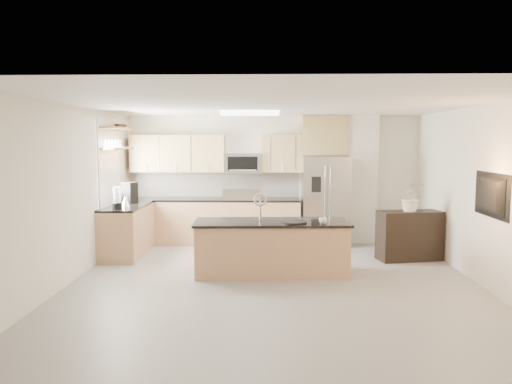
{
  "coord_description": "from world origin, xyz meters",
  "views": [
    {
      "loc": [
        -0.07,
        -7.1,
        2.11
      ],
      "look_at": [
        -0.29,
        1.3,
        1.22
      ],
      "focal_mm": 35.0,
      "sensor_mm": 36.0,
      "label": 1
    }
  ],
  "objects_px": {
    "refrigerator": "(325,201)",
    "kettle": "(125,201)",
    "range": "(243,220)",
    "island": "(272,247)",
    "blender": "(117,200)",
    "coffee_maker": "(130,193)",
    "credenza": "(409,236)",
    "microwave": "(243,163)",
    "cup": "(323,221)",
    "flower_vase": "(412,190)",
    "platter": "(294,222)",
    "television": "(485,195)",
    "bowl": "(122,125)"
  },
  "relations": [
    {
      "from": "refrigerator",
      "to": "bowl",
      "type": "relative_size",
      "value": 5.17
    },
    {
      "from": "microwave",
      "to": "cup",
      "type": "height_order",
      "value": "microwave"
    },
    {
      "from": "microwave",
      "to": "island",
      "type": "distance_m",
      "value": 2.76
    },
    {
      "from": "microwave",
      "to": "bowl",
      "type": "distance_m",
      "value": 2.49
    },
    {
      "from": "refrigerator",
      "to": "blender",
      "type": "relative_size",
      "value": 4.68
    },
    {
      "from": "range",
      "to": "island",
      "type": "relative_size",
      "value": 0.47
    },
    {
      "from": "credenza",
      "to": "coffee_maker",
      "type": "xyz_separation_m",
      "value": [
        -5.09,
        0.56,
        0.67
      ]
    },
    {
      "from": "kettle",
      "to": "bowl",
      "type": "height_order",
      "value": "bowl"
    },
    {
      "from": "microwave",
      "to": "cup",
      "type": "distance_m",
      "value": 3.07
    },
    {
      "from": "island",
      "to": "kettle",
      "type": "relative_size",
      "value": 10.98
    },
    {
      "from": "refrigerator",
      "to": "kettle",
      "type": "distance_m",
      "value": 3.89
    },
    {
      "from": "credenza",
      "to": "flower_vase",
      "type": "bearing_deg",
      "value": -103.5
    },
    {
      "from": "flower_vase",
      "to": "television",
      "type": "relative_size",
      "value": 0.7
    },
    {
      "from": "platter",
      "to": "bowl",
      "type": "bearing_deg",
      "value": 150.23
    },
    {
      "from": "blender",
      "to": "television",
      "type": "relative_size",
      "value": 0.35
    },
    {
      "from": "island",
      "to": "kettle",
      "type": "distance_m",
      "value": 2.85
    },
    {
      "from": "credenza",
      "to": "blender",
      "type": "xyz_separation_m",
      "value": [
        -5.07,
        -0.28,
        0.65
      ]
    },
    {
      "from": "microwave",
      "to": "flower_vase",
      "type": "height_order",
      "value": "microwave"
    },
    {
      "from": "platter",
      "to": "coffee_maker",
      "type": "height_order",
      "value": "coffee_maker"
    },
    {
      "from": "range",
      "to": "flower_vase",
      "type": "relative_size",
      "value": 1.51
    },
    {
      "from": "microwave",
      "to": "kettle",
      "type": "distance_m",
      "value": 2.54
    },
    {
      "from": "credenza",
      "to": "flower_vase",
      "type": "relative_size",
      "value": 1.43
    },
    {
      "from": "platter",
      "to": "blender",
      "type": "relative_size",
      "value": 1.02
    },
    {
      "from": "credenza",
      "to": "cup",
      "type": "bearing_deg",
      "value": -154.71
    },
    {
      "from": "coffee_maker",
      "to": "refrigerator",
      "type": "bearing_deg",
      "value": 10.79
    },
    {
      "from": "coffee_maker",
      "to": "flower_vase",
      "type": "relative_size",
      "value": 0.52
    },
    {
      "from": "island",
      "to": "television",
      "type": "relative_size",
      "value": 2.27
    },
    {
      "from": "island",
      "to": "credenza",
      "type": "bearing_deg",
      "value": 19.44
    },
    {
      "from": "blender",
      "to": "coffee_maker",
      "type": "distance_m",
      "value": 0.84
    },
    {
      "from": "microwave",
      "to": "cup",
      "type": "xyz_separation_m",
      "value": [
        1.35,
        -2.66,
        -0.74
      ]
    },
    {
      "from": "microwave",
      "to": "cup",
      "type": "bearing_deg",
      "value": -63.11
    },
    {
      "from": "blender",
      "to": "television",
      "type": "height_order",
      "value": "television"
    },
    {
      "from": "microwave",
      "to": "flower_vase",
      "type": "relative_size",
      "value": 1.0
    },
    {
      "from": "platter",
      "to": "kettle",
      "type": "xyz_separation_m",
      "value": [
        -2.95,
        1.15,
        0.17
      ]
    },
    {
      "from": "kettle",
      "to": "coffee_maker",
      "type": "xyz_separation_m",
      "value": [
        -0.07,
        0.53,
        0.09
      ]
    },
    {
      "from": "range",
      "to": "flower_vase",
      "type": "bearing_deg",
      "value": -25.14
    },
    {
      "from": "range",
      "to": "platter",
      "type": "relative_size",
      "value": 2.95
    },
    {
      "from": "refrigerator",
      "to": "kettle",
      "type": "xyz_separation_m",
      "value": [
        -3.68,
        -1.24,
        0.13
      ]
    },
    {
      "from": "blender",
      "to": "microwave",
      "type": "bearing_deg",
      "value": 39.81
    },
    {
      "from": "flower_vase",
      "to": "television",
      "type": "xyz_separation_m",
      "value": [
        0.52,
        -1.72,
        0.11
      ]
    },
    {
      "from": "blender",
      "to": "credenza",
      "type": "bearing_deg",
      "value": 3.15
    },
    {
      "from": "refrigerator",
      "to": "platter",
      "type": "xyz_separation_m",
      "value": [
        -0.74,
        -2.39,
        -0.04
      ]
    },
    {
      "from": "cup",
      "to": "island",
      "type": "bearing_deg",
      "value": 162.7
    },
    {
      "from": "island",
      "to": "credenza",
      "type": "height_order",
      "value": "island"
    },
    {
      "from": "platter",
      "to": "blender",
      "type": "bearing_deg",
      "value": 164.56
    },
    {
      "from": "refrigerator",
      "to": "coffee_maker",
      "type": "bearing_deg",
      "value": -169.21
    },
    {
      "from": "refrigerator",
      "to": "credenza",
      "type": "relative_size",
      "value": 1.65
    },
    {
      "from": "microwave",
      "to": "platter",
      "type": "bearing_deg",
      "value": -70.18
    },
    {
      "from": "cup",
      "to": "television",
      "type": "bearing_deg",
      "value": -15.17
    },
    {
      "from": "range",
      "to": "island",
      "type": "xyz_separation_m",
      "value": [
        0.57,
        -2.29,
        -0.05
      ]
    }
  ]
}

